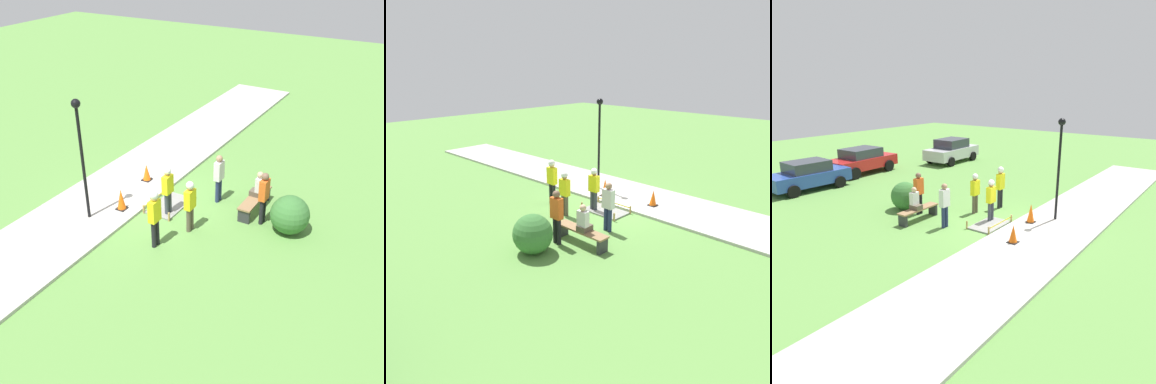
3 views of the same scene
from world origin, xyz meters
TOP-DOWN VIEW (x-y plane):
  - ground_plane at (0.00, 0.00)m, footprint 60.00×60.00m
  - sidewalk at (0.00, -1.56)m, footprint 28.00×3.12m
  - wet_concrete_patch at (-0.16, 0.62)m, footprint 1.68×1.04m
  - traffic_cone_near_patch at (-1.23, -1.03)m, footprint 0.34×0.34m
  - traffic_cone_far_patch at (0.90, -0.59)m, footprint 0.34×0.34m
  - park_bench at (-1.37, 3.24)m, footprint 1.93×0.44m
  - person_seated_on_bench at (-1.50, 3.29)m, footprint 0.36×0.44m
  - worker_supervisor at (1.97, 1.47)m, footprint 0.40×0.27m
  - worker_assistant at (0.74, 1.95)m, footprint 0.40×0.25m
  - worker_trainee at (0.26, 0.85)m, footprint 0.40×0.25m
  - bystander_in_orange_shirt at (-0.78, 3.76)m, footprint 0.40×0.23m
  - bystander_in_gray_shirt at (-1.33, 1.90)m, footprint 0.40×0.23m
  - lamppost_near at (1.82, -1.21)m, footprint 0.28×0.28m
  - shrub_rounded_near at (-0.70, 4.67)m, footprint 1.23×1.23m

SIDE VIEW (x-z plane):
  - ground_plane at x=0.00m, z-range 0.00..0.00m
  - wet_concrete_patch at x=-0.16m, z-range -0.13..0.19m
  - sidewalk at x=0.00m, z-range 0.00..0.10m
  - park_bench at x=-1.37m, z-range 0.11..0.62m
  - traffic_cone_near_patch at x=-1.23m, z-range 0.10..0.73m
  - traffic_cone_far_patch at x=0.90m, z-range 0.10..0.84m
  - shrub_rounded_near at x=-0.70m, z-range 0.00..1.23m
  - person_seated_on_bench at x=-1.50m, z-range 0.41..1.30m
  - bystander_in_gray_shirt at x=-1.33m, z-range 0.12..1.85m
  - bystander_in_orange_shirt at x=-0.78m, z-range 0.13..1.91m
  - worker_assistant at x=0.74m, z-range 0.16..1.88m
  - worker_trainee at x=0.26m, z-range 0.16..1.88m
  - worker_supervisor at x=1.97m, z-range 0.20..2.06m
  - lamppost_near at x=1.82m, z-range 0.71..4.69m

